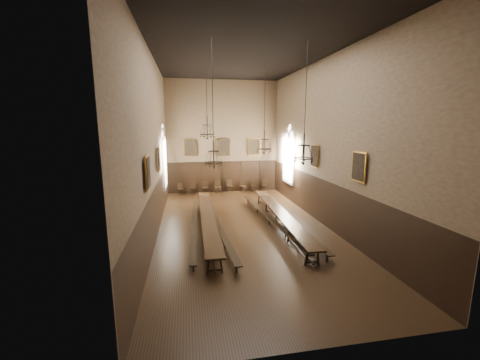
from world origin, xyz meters
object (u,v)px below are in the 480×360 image
object	(u,v)px
bench_left_outer	(195,226)
bench_right_inner	(269,220)
chandelier_back_right	(264,144)
chandelier_back_left	(207,130)
chair_2	(206,190)
table_left	(208,222)
chair_5	(243,188)
chair_7	(264,187)
chair_1	(193,190)
bench_right_outer	(291,221)
chair_6	(254,188)
bench_left_inner	(217,225)
chair_3	(218,189)
chandelier_front_right	(304,151)
chandelier_front_left	(214,153)
chair_4	(230,189)
chair_0	(181,191)
table_right	(280,219)

from	to	relation	value
bench_left_outer	bench_right_inner	bearing A→B (deg)	4.11
chandelier_back_right	chandelier_back_left	bearing A→B (deg)	178.01
bench_left_outer	chair_2	xyz separation A→B (m)	(1.13, 8.67, 0.02)
table_left	chair_5	xyz separation A→B (m)	(3.49, 8.44, -0.10)
bench_right_inner	chair_7	xyz separation A→B (m)	(1.91, 8.36, 0.02)
bench_right_inner	chair_1	distance (m)	9.32
table_left	bench_right_inner	bearing A→B (deg)	2.68
bench_right_outer	chair_6	size ratio (longest dim) A/B	10.46
chair_5	chair_7	distance (m)	1.84
bench_left_outer	bench_left_inner	xyz separation A→B (m)	(1.16, -0.06, 0.02)
bench_left_inner	chair_3	size ratio (longest dim) A/B	10.20
chair_6	chandelier_front_right	xyz separation A→B (m)	(-0.24, -10.95, 4.04)
bench_right_inner	chandelier_front_left	distance (m)	5.63
chair_4	chair_6	distance (m)	1.99
table_left	bench_left_inner	size ratio (longest dim) A/B	1.04
table_left	chair_2	distance (m)	8.54
chair_0	chair_7	world-z (taller)	chair_7
table_right	bench_right_outer	xyz separation A→B (m)	(0.62, -0.04, -0.13)
table_right	chandelier_back_left	distance (m)	6.63
table_left	chair_3	distance (m)	8.63
table_right	bench_left_inner	world-z (taller)	table_right
table_right	bench_left_outer	world-z (taller)	table_right
chandelier_front_right	bench_right_inner	bearing A→B (deg)	106.05
bench_right_inner	chair_0	bearing A→B (deg)	120.93
table_right	chandelier_back_right	xyz separation A→B (m)	(-0.27, 2.56, 3.93)
chair_7	chandelier_front_right	xyz separation A→B (m)	(-1.15, -11.00, 4.02)
bench_left_outer	chair_0	xyz separation A→B (m)	(-0.84, 8.60, 0.01)
bench_left_inner	chair_7	world-z (taller)	chair_7
table_right	bench_left_inner	bearing A→B (deg)	-178.80
bench_left_outer	chair_2	distance (m)	8.74
chair_4	chandelier_front_right	distance (m)	11.85
table_right	chair_0	distance (m)	10.19
table_left	chair_7	distance (m)	10.05
table_right	chandelier_front_right	size ratio (longest dim) A/B	2.02
bench_left_outer	bench_left_inner	bearing A→B (deg)	-2.76
chandelier_back_right	table_left	bearing A→B (deg)	-146.30
table_right	chandelier_front_left	world-z (taller)	chandelier_front_left
chair_0	chair_5	bearing A→B (deg)	-18.28
bench_left_inner	chandelier_front_right	distance (m)	5.95
table_left	chair_3	bearing A→B (deg)	80.53
chair_2	chair_3	bearing A→B (deg)	-11.05
table_left	chair_4	bearing A→B (deg)	74.09
chair_5	chandelier_front_right	size ratio (longest dim) A/B	0.20
chair_5	chandelier_back_left	distance (m)	8.31
chair_2	chair_7	xyz separation A→B (m)	(4.91, -0.01, 0.01)
chandelier_back_right	chair_3	bearing A→B (deg)	110.29
chair_1	chair_5	bearing A→B (deg)	5.98
chair_3	table_right	bearing A→B (deg)	-80.94
bench_right_inner	chandelier_back_left	distance (m)	6.34
chair_4	chair_5	bearing A→B (deg)	-18.29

